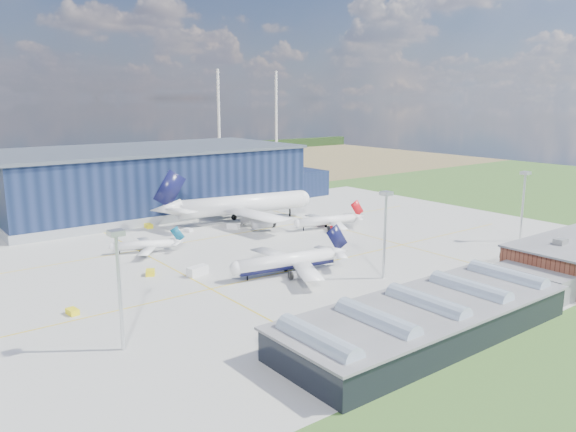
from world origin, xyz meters
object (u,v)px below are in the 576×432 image
(hangar, at_px, (154,182))
(airliner_red, at_px, (326,216))
(light_mast_center, at_px, (385,221))
(airstair, at_px, (479,275))
(car_b, at_px, (533,264))
(airliner_widebody, at_px, (243,195))
(light_mast_east, at_px, (524,195))
(airliner_regional, at_px, (144,241))
(car_a, at_px, (467,286))
(gse_tug_a, at_px, (72,312))
(airliner_navy, at_px, (286,253))
(gse_cart_a, at_px, (188,230))
(gse_van_a, at_px, (198,271))
(gse_tug_b, at_px, (150,273))
(gse_van_b, at_px, (233,226))
(light_mast_west, at_px, (118,271))
(gse_tug_c, at_px, (149,226))

(hangar, relative_size, airliner_red, 5.05)
(light_mast_center, relative_size, airstair, 5.12)
(car_b, bearing_deg, airliner_widebody, 3.05)
(light_mast_east, bearing_deg, hangar, 120.05)
(airliner_regional, relative_size, car_a, 7.12)
(light_mast_east, distance_m, car_b, 33.26)
(light_mast_center, height_order, gse_tug_a, light_mast_center)
(gse_tug_a, bearing_deg, light_mast_center, -25.73)
(airliner_red, relative_size, car_a, 8.86)
(airliner_red, xyz_separation_m, car_a, (-15.20, -70.00, -4.13))
(hangar, bearing_deg, airliner_red, -65.60)
(airliner_navy, distance_m, car_b, 69.70)
(airliner_regional, distance_m, airstair, 96.74)
(light_mast_east, distance_m, airstair, 51.06)
(gse_tug_a, height_order, gse_cart_a, gse_tug_a)
(gse_cart_a, distance_m, car_b, 111.67)
(airliner_navy, xyz_separation_m, gse_van_a, (-19.11, 13.70, -4.60))
(gse_tug_b, distance_m, gse_cart_a, 49.52)
(hangar, distance_m, gse_van_b, 54.34)
(airliner_navy, bearing_deg, airliner_widebody, -103.19)
(hangar, distance_m, gse_tug_b, 94.88)
(airliner_widebody, bearing_deg, hangar, 119.21)
(gse_tug_b, bearing_deg, light_mast_west, -93.55)
(airliner_widebody, xyz_separation_m, gse_cart_a, (-24.46, -2.16, -9.79))
(car_b, bearing_deg, airliner_red, -2.96)
(airliner_red, bearing_deg, light_mast_west, 42.81)
(airliner_widebody, xyz_separation_m, car_b, (32.78, -98.03, -9.89))
(car_a, bearing_deg, light_mast_east, -80.23)
(light_mast_west, height_order, gse_tug_c, light_mast_west)
(gse_tug_a, xyz_separation_m, gse_cart_a, (56.19, 54.16, -0.03))
(light_mast_center, distance_m, gse_cart_a, 80.85)
(light_mast_east, distance_m, airliner_red, 65.98)
(light_mast_west, bearing_deg, light_mast_east, 0.00)
(gse_tug_a, height_order, gse_van_b, gse_van_b)
(airliner_widebody, xyz_separation_m, gse_van_b, (-9.61, -8.17, -9.41))
(airstair, bearing_deg, airliner_red, 78.39)
(hangar, height_order, car_a, hangar)
(airliner_widebody, relative_size, gse_tug_a, 20.32)
(gse_cart_a, bearing_deg, airliner_regional, -160.65)
(airliner_regional, relative_size, gse_tug_c, 6.51)
(light_mast_center, distance_m, gse_tug_b, 63.21)
(gse_van_a, relative_size, gse_van_b, 1.31)
(gse_cart_a, bearing_deg, gse_van_a, -130.47)
(hangar, relative_size, airliner_widebody, 2.27)
(gse_tug_c, bearing_deg, gse_cart_a, -55.21)
(airliner_red, distance_m, car_b, 71.81)
(airliner_regional, bearing_deg, car_a, 145.33)
(airliner_widebody, height_order, airstair, airliner_widebody)
(light_mast_center, bearing_deg, gse_van_a, 139.58)
(gse_tug_a, distance_m, gse_tug_c, 83.23)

